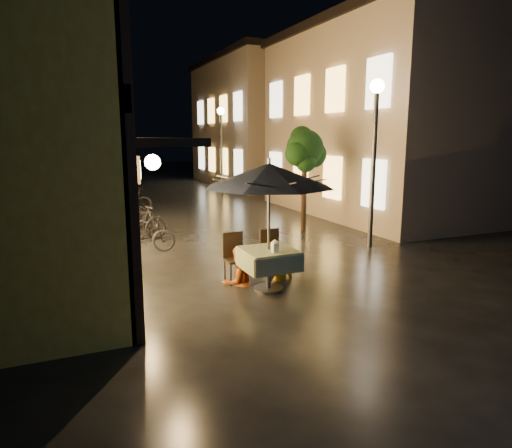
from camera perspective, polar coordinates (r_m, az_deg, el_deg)
name	(u,v)px	position (r m, az deg, el deg)	size (l,w,h in m)	color
ground	(306,283)	(9.11, 6.31, -7.31)	(90.00, 90.00, 0.00)	black
east_building_near	(399,121)	(18.32, 17.41, 12.19)	(7.30, 9.30, 6.80)	#A08F81
east_building_far	(271,123)	(28.13, 1.83, 12.55)	(7.30, 10.30, 7.30)	#A08F81
street_tree	(305,151)	(13.78, 6.15, 9.10)	(1.43, 1.20, 3.15)	black
streetlamp_near	(375,133)	(11.99, 14.64, 10.93)	(0.36, 0.36, 4.23)	#59595E
streetlamp_far	(221,135)	(22.73, -4.38, 11.06)	(0.36, 0.36, 4.23)	#59595E
cafe_table	(269,259)	(8.51, 1.58, -4.43)	(0.99, 0.99, 0.78)	#59595E
patio_umbrella	(269,175)	(8.24, 1.64, 6.10)	(2.40, 2.40, 2.46)	#59595E
cafe_chair_left	(235,255)	(9.04, -2.68, -3.85)	(0.42, 0.42, 0.97)	black
cafe_chair_right	(271,251)	(9.33, 1.94, -3.36)	(0.42, 0.42, 0.97)	black
table_lantern	(275,245)	(8.19, 2.39, -2.66)	(0.16, 0.16, 0.25)	white
person_orange	(238,248)	(8.82, -2.31, -3.07)	(0.69, 0.54, 1.42)	#C85819
person_yellow	(278,246)	(9.15, 2.78, -2.74)	(0.88, 0.51, 1.36)	#FFB203
bicycle_0	(141,235)	(11.63, -14.19, -1.36)	(0.58, 1.66, 0.87)	black
bicycle_1	(138,224)	(12.78, -14.53, -0.02)	(0.46, 1.65, 0.99)	black
bicycle_2	(122,224)	(13.24, -16.36, -0.04)	(0.57, 1.63, 0.85)	black
bicycle_3	(123,212)	(14.88, -16.28, 1.43)	(0.48, 1.68, 1.01)	black
bicycle_4	(117,214)	(14.68, -17.01, 1.17)	(0.64, 1.82, 0.96)	black
bicycle_5	(114,208)	(16.27, -17.29, 1.92)	(0.41, 1.46, 0.88)	black
bicycle_6	(126,201)	(17.60, -15.90, 2.80)	(0.65, 1.86, 0.98)	black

